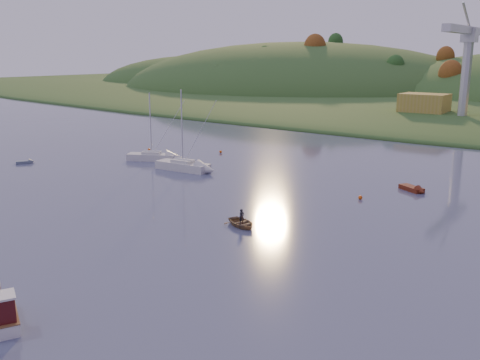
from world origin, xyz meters
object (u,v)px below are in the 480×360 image
Objects in this scene: fishing_boat at (2,311)px; grey_dinghy at (27,162)px; sailboat_far at (183,165)px; sailboat_near at (152,156)px; red_tender at (416,190)px; canoe at (242,223)px.

grey_dinghy is at bearing -7.62° from fishing_boat.
grey_dinghy is (-23.14, -10.97, -0.55)m from sailboat_far.
sailboat_near reaches higher than red_tender.
fishing_boat is at bearing -66.06° from sailboat_far.
fishing_boat is 53.51m from sailboat_near.
canoe is at bearing -81.28° from red_tender.
sailboat_far is 4.06× the size of grey_dinghy.
fishing_boat is 1.34× the size of red_tender.
grey_dinghy is (-45.36, 29.87, -0.54)m from fishing_boat.
sailboat_near is 41.58m from red_tender.
red_tender is at bearing -75.61° from fishing_boat.
sailboat_far is 33.03m from red_tender.
fishing_boat is at bearing -71.77° from red_tender.
red_tender is (9.82, 48.88, -0.47)m from fishing_boat.
canoe is at bearing -65.76° from fishing_boat.
sailboat_near is 3.72× the size of grey_dinghy.
sailboat_far reaches higher than fishing_boat.
sailboat_near reaches higher than fishing_boat.
sailboat_far is at bearing -43.48° from sailboat_near.
fishing_boat is at bearing -94.02° from grey_dinghy.
fishing_boat is 0.46× the size of sailboat_far.
fishing_boat is 46.50m from sailboat_far.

